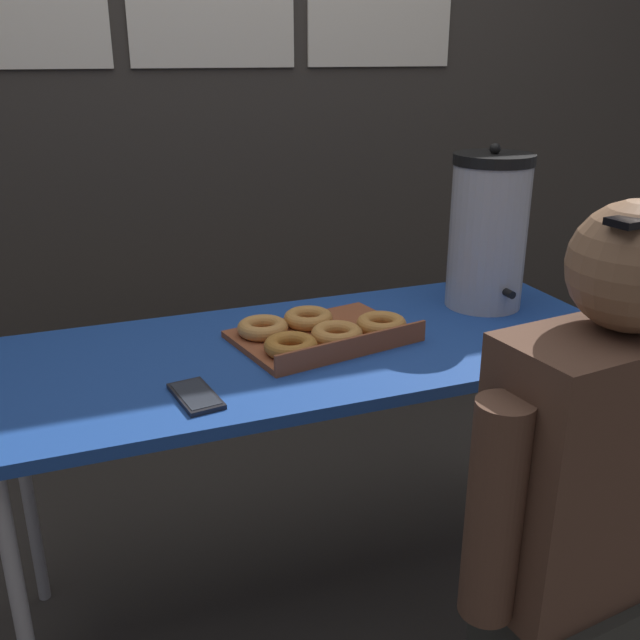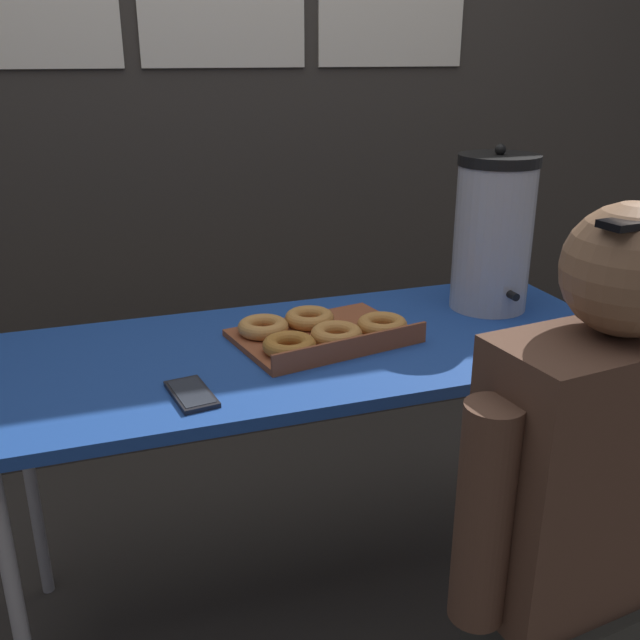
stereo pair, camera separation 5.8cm
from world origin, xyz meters
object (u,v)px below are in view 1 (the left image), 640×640
coffee_urn (488,232)px  cell_phone (196,396)px  person_seated (593,524)px  donut_box (320,332)px

coffee_urn → cell_phone: 0.94m
coffee_urn → person_seated: (-0.19, -0.71, -0.41)m
donut_box → person_seated: size_ratio=0.38×
person_seated → donut_box: bearing=-68.1°
donut_box → person_seated: (0.34, -0.61, -0.22)m
coffee_urn → cell_phone: coffee_urn is taller
donut_box → cell_phone: (-0.35, -0.20, -0.02)m
donut_box → coffee_urn: size_ratio=1.04×
donut_box → person_seated: 0.73m
donut_box → coffee_urn: 0.56m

